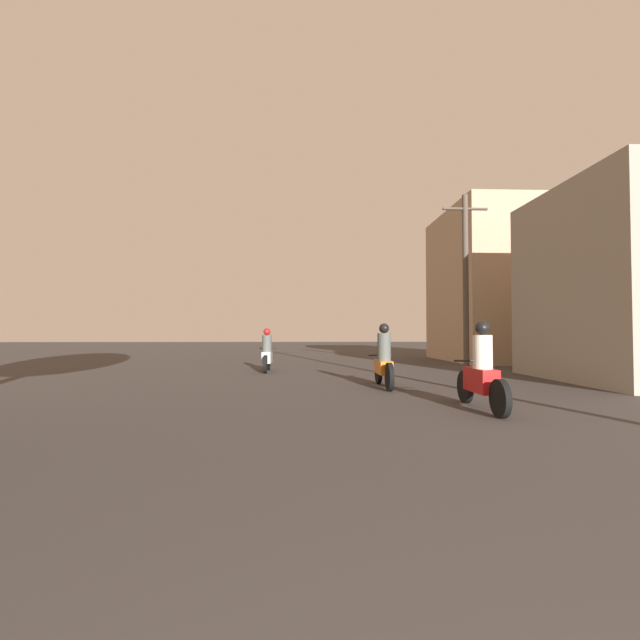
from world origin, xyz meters
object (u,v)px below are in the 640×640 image
Objects in this scene: motorcycle_red at (481,374)px; motorcycle_orange at (384,362)px; motorcycle_silver at (267,354)px; building_right_far at (507,286)px; utility_pole_far at (466,278)px.

motorcycle_red is 0.99× the size of motorcycle_orange.
motorcycle_silver is (-4.31, 7.35, -0.02)m from motorcycle_red.
motorcycle_orange is (-1.12, 3.08, 0.00)m from motorcycle_red.
motorcycle_silver is at bearing 131.28° from motorcycle_orange.
motorcycle_silver is at bearing 126.51° from motorcycle_red.
building_right_far is 1.13× the size of utility_pole_far.
motorcycle_orange is 0.33× the size of utility_pole_far.
utility_pole_far is (-3.93, -5.00, -0.26)m from building_right_far.
motorcycle_orange is 6.42m from utility_pole_far.
building_right_far is at bearing 25.59° from motorcycle_silver.
motorcycle_silver is at bearing -154.51° from building_right_far.
utility_pole_far reaches higher than motorcycle_red.
motorcycle_red is at bearing -109.42° from utility_pole_far.
utility_pole_far is at bearing 76.70° from motorcycle_red.
motorcycle_red is 3.27m from motorcycle_orange.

